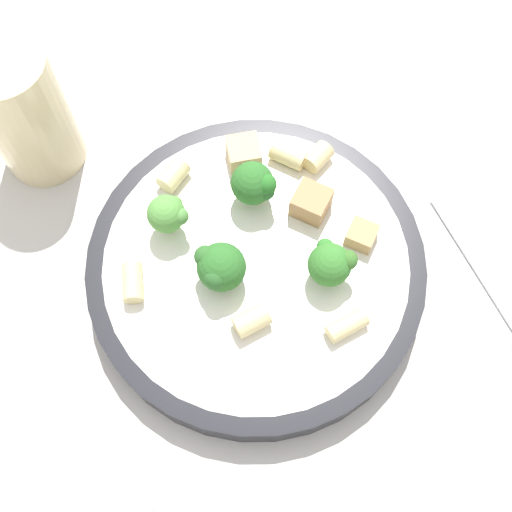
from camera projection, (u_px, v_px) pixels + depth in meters
The scene contains 16 objects.
ground_plane at pixel (256, 276), 0.50m from camera, with size 2.00×2.00×0.00m, color beige.
pasta_bowl at pixel (256, 268), 0.49m from camera, with size 0.25×0.25×0.03m.
broccoli_floret_0 at pixel (168, 214), 0.47m from camera, with size 0.03×0.03×0.04m.
broccoli_floret_1 at pixel (219, 266), 0.45m from camera, with size 0.04×0.04×0.04m.
broccoli_floret_2 at pixel (255, 184), 0.48m from camera, with size 0.03×0.03×0.04m.
broccoli_floret_3 at pixel (331, 264), 0.45m from camera, with size 0.03×0.03×0.04m.
rigatoni_0 at pixel (252, 321), 0.45m from camera, with size 0.02×0.02×0.02m, color beige.
rigatoni_1 at pixel (173, 175), 0.50m from camera, with size 0.02×0.02×0.02m, color beige.
rigatoni_2 at pixel (133, 283), 0.46m from camera, with size 0.01×0.01×0.03m, color beige.
rigatoni_3 at pixel (288, 155), 0.50m from camera, with size 0.02×0.02×0.03m, color beige.
rigatoni_4 at pixel (318, 157), 0.50m from camera, with size 0.02×0.02×0.02m, color beige.
rigatoni_5 at pixel (347, 326), 0.45m from camera, with size 0.01×0.01×0.03m, color beige.
chicken_chunk_0 at pixel (362, 235), 0.48m from camera, with size 0.02×0.02×0.01m, color tan.
chicken_chunk_1 at pixel (244, 153), 0.50m from camera, with size 0.03×0.02×0.02m, color tan.
chicken_chunk_2 at pixel (311, 202), 0.48m from camera, with size 0.03×0.03×0.02m, color #A87A4C.
drinking_glass at pixel (28, 119), 0.50m from camera, with size 0.07×0.07×0.12m.
Camera 1 is at (-0.09, -0.16, 0.47)m, focal length 45.00 mm.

